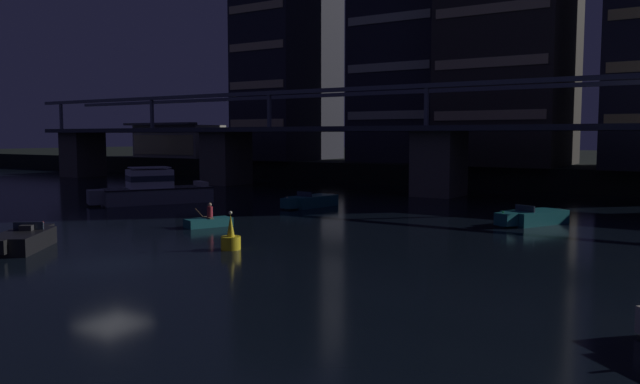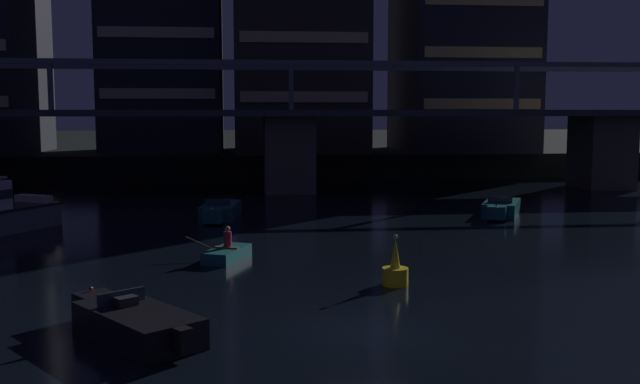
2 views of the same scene
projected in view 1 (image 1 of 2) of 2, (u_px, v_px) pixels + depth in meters
The scene contains 13 objects.
ground_plane at pixel (112, 264), 25.09m from camera, with size 400.00×400.00×0.00m, color black.
far_riverbank at pixel (561, 163), 93.93m from camera, with size 240.00×80.00×2.20m, color black.
river_bridge at pixel (439, 147), 53.46m from camera, with size 102.16×6.40×9.38m.
tower_west_low at pixel (288, 69), 78.39m from camera, with size 8.57×13.09×22.88m.
tower_west_tall at pixel (406, 46), 71.49m from camera, with size 10.70×9.40×26.66m.
tower_central at pixel (510, 43), 63.39m from camera, with size 11.55×13.47×25.00m.
waterfront_pavilion at pixel (179, 141), 86.70m from camera, with size 12.40×7.40×4.70m.
cabin_cruiser_near_left at pixel (154, 190), 47.73m from camera, with size 6.25×8.99×2.79m.
speedboat_near_right at pixel (310, 201), 45.39m from camera, with size 2.29×5.23×1.16m.
speedboat_mid_left at pixel (24, 240), 28.45m from camera, with size 4.02×4.67×1.16m.
speedboat_mid_right at pixel (532, 217), 36.41m from camera, with size 3.35×4.96×1.16m.
channel_buoy at pixel (231, 239), 28.33m from camera, with size 0.90×0.90×1.76m.
dinghy_with_paddler at pixel (208, 222), 35.52m from camera, with size 2.69×2.82×1.36m.
Camera 1 is at (20.44, -16.26, 5.13)m, focal length 35.13 mm.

